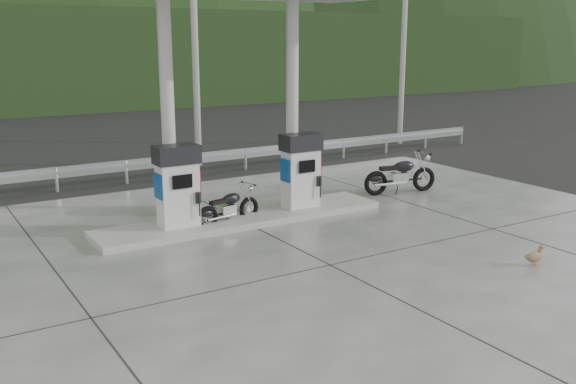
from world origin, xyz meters
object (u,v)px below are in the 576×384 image
duck (534,257)px  gas_pump_right (301,171)px  gas_pump_left (178,186)px  motorcycle_left (229,208)px  motorcycle_right (400,176)px

duck → gas_pump_right: bearing=106.9°
gas_pump_left → duck: bearing=-48.9°
motorcycle_left → duck: bearing=-68.2°
gas_pump_right → motorcycle_right: gas_pump_right is taller
gas_pump_left → gas_pump_right: same height
motorcycle_right → motorcycle_left: bearing=-165.9°
gas_pump_left → duck: (4.85, -5.55, -0.88)m
motorcycle_left → gas_pump_left: bearing=167.9°
gas_pump_left → gas_pump_right: 3.20m
motorcycle_left → motorcycle_right: (5.43, 0.27, 0.10)m
gas_pump_left → motorcycle_left: 1.38m
gas_pump_left → motorcycle_left: bearing=-0.6°
gas_pump_left → motorcycle_right: 6.67m
motorcycle_left → duck: 6.63m
motorcycle_right → duck: size_ratio=4.48×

